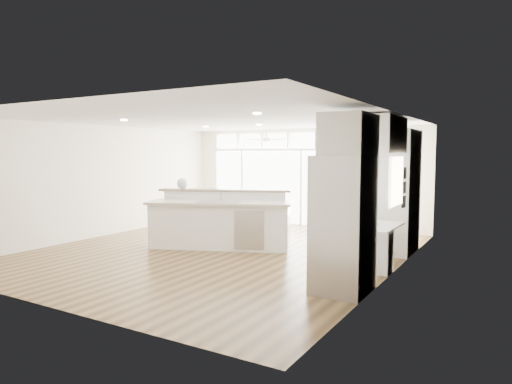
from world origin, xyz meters
The scene contains 24 objects.
floor centered at (0.00, 0.00, -0.01)m, with size 7.00×8.00×0.02m, color #442E14.
ceiling centered at (0.00, 0.00, 2.70)m, with size 7.00×8.00×0.02m, color silver.
wall_back centered at (0.00, 4.00, 1.35)m, with size 7.00×0.04×2.70m, color white.
wall_front centered at (0.00, -4.00, 1.35)m, with size 7.00×0.04×2.70m, color white.
wall_left centered at (-3.50, 0.00, 1.35)m, with size 0.04×8.00×2.70m, color white.
wall_right centered at (3.50, 0.00, 1.35)m, with size 0.04×8.00×2.70m, color white.
glass_wall centered at (0.00, 3.94, 1.05)m, with size 5.80×0.06×2.08m, color white.
transom_row centered at (0.00, 3.94, 2.38)m, with size 5.90×0.06×0.40m, color white.
desk_window centered at (3.46, 0.30, 1.55)m, with size 0.04×0.85×0.85m, color white.
ceiling_fan centered at (-0.50, 2.80, 2.48)m, with size 1.16×1.16×0.32m, color white.
recessed_lights centered at (0.00, 0.20, 2.68)m, with size 3.40×3.00×0.02m, color white.
oven_cabinet centered at (3.17, 1.80, 1.25)m, with size 0.64×1.20×2.50m, color white.
desk_nook centered at (3.13, 0.30, 0.38)m, with size 0.72×1.30×0.76m, color white.
upper_cabinets centered at (3.17, 0.30, 2.35)m, with size 0.64×1.30×0.64m, color white.
refrigerator centered at (3.11, -1.35, 1.00)m, with size 0.76×0.90×2.00m, color #A4A3A8.
fridge_cabinet centered at (3.17, -1.35, 2.30)m, with size 0.64×0.90×0.60m, color white.
framed_photos centered at (3.46, 0.92, 1.40)m, with size 0.06×0.22×0.80m, color black.
kitchen_island centered at (-0.22, 0.26, 0.61)m, with size 3.09×1.16×1.23m, color white.
rug centered at (2.51, 0.84, 0.01)m, with size 0.84×0.60×0.01m, color #341C10.
office_chair centered at (2.80, 0.82, 0.56)m, with size 0.58×0.53×1.11m, color black.
fishbowl centered at (-1.25, 0.27, 1.35)m, with size 0.25×0.25×0.25m, color silver.
monitor centered at (3.05, 0.30, 0.95)m, with size 0.08×0.45×0.38m, color black.
keyboard centered at (2.88, 0.30, 0.77)m, with size 0.13×0.35×0.02m, color white.
potted_plant centered at (3.17, 1.80, 2.61)m, with size 0.26×0.29×0.22m, color #2F5E28.
Camera 1 is at (5.35, -7.68, 2.05)m, focal length 32.00 mm.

